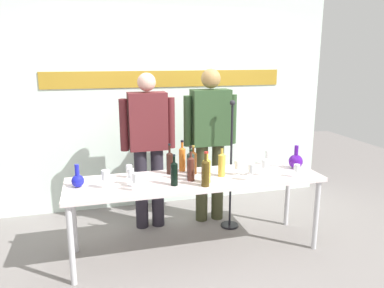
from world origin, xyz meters
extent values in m
plane|color=gray|center=(0.00, 0.00, 0.00)|extent=(10.00, 10.00, 0.00)
cube|color=silver|center=(0.00, 1.38, 1.50)|extent=(4.29, 0.10, 3.00)
cube|color=#AC8123|center=(0.00, 1.33, 1.63)|extent=(3.00, 0.01, 0.20)
cube|color=silver|center=(0.00, 0.00, 0.74)|extent=(2.45, 0.67, 0.04)
cylinder|color=silver|center=(-1.16, -0.28, 0.36)|extent=(0.05, 0.05, 0.72)
cylinder|color=silver|center=(1.16, -0.28, 0.36)|extent=(0.05, 0.05, 0.72)
cylinder|color=silver|center=(-1.16, 0.28, 0.36)|extent=(0.05, 0.05, 0.72)
cylinder|color=silver|center=(1.16, 0.28, 0.36)|extent=(0.05, 0.05, 0.72)
sphere|color=#1B20BB|center=(-1.09, 0.03, 0.82)|extent=(0.11, 0.11, 0.11)
cylinder|color=#1B20BB|center=(-1.09, 0.03, 0.92)|extent=(0.04, 0.04, 0.11)
sphere|color=#4D1491|center=(1.09, 0.03, 0.84)|extent=(0.15, 0.15, 0.15)
cylinder|color=#4D1491|center=(1.09, 0.03, 0.95)|extent=(0.04, 0.04, 0.11)
cylinder|color=#25212B|center=(-0.45, 0.67, 0.46)|extent=(0.14, 0.14, 0.91)
cylinder|color=#25212B|center=(-0.26, 0.67, 0.46)|extent=(0.14, 0.14, 0.91)
cube|color=#5A2024|center=(-0.36, 0.67, 1.22)|extent=(0.41, 0.22, 0.62)
cylinder|color=#5A2024|center=(-0.61, 0.67, 1.19)|extent=(0.09, 0.09, 0.56)
cylinder|color=#5A2024|center=(-0.10, 0.67, 1.19)|extent=(0.09, 0.09, 0.56)
sphere|color=#DBA996|center=(-0.36, 0.67, 1.64)|extent=(0.20, 0.20, 0.20)
cylinder|color=#3B3D24|center=(0.26, 0.67, 0.46)|extent=(0.14, 0.14, 0.92)
cylinder|color=#3B3D24|center=(0.45, 0.67, 0.46)|extent=(0.14, 0.14, 0.92)
cube|color=#2C4727|center=(0.36, 0.67, 1.23)|extent=(0.43, 0.22, 0.63)
cylinder|color=#2C4727|center=(0.09, 0.67, 1.20)|extent=(0.09, 0.09, 0.56)
cylinder|color=#2C4727|center=(0.62, 0.67, 1.20)|extent=(0.09, 0.09, 0.56)
sphere|color=#A07A47|center=(0.36, 0.67, 1.66)|extent=(0.22, 0.22, 0.22)
cylinder|color=black|center=(-0.25, -0.15, 0.86)|extent=(0.06, 0.06, 0.20)
cone|color=black|center=(-0.25, -0.15, 0.98)|extent=(0.06, 0.06, 0.03)
cylinder|color=black|center=(-0.25, -0.15, 1.00)|extent=(0.02, 0.02, 0.07)
cylinder|color=black|center=(-0.25, -0.15, 1.04)|extent=(0.03, 0.03, 0.02)
cylinder|color=gold|center=(0.26, -0.01, 0.87)|extent=(0.07, 0.07, 0.21)
cone|color=gold|center=(0.26, -0.01, 0.99)|extent=(0.07, 0.07, 0.03)
cylinder|color=gold|center=(0.26, -0.01, 1.01)|extent=(0.02, 0.02, 0.07)
cylinder|color=black|center=(0.26, -0.01, 1.05)|extent=(0.03, 0.03, 0.02)
cylinder|color=#212E27|center=(-0.04, 0.04, 0.87)|extent=(0.07, 0.07, 0.22)
cone|color=#212E27|center=(-0.04, 0.04, 1.00)|extent=(0.07, 0.07, 0.03)
cylinder|color=#212E27|center=(-0.04, 0.04, 1.02)|extent=(0.02, 0.02, 0.07)
cylinder|color=black|center=(-0.04, 0.04, 1.06)|extent=(0.03, 0.03, 0.02)
cylinder|color=orange|center=(-0.07, 0.25, 0.88)|extent=(0.07, 0.07, 0.23)
cone|color=orange|center=(-0.07, 0.25, 1.00)|extent=(0.07, 0.07, 0.03)
cylinder|color=orange|center=(-0.07, 0.25, 1.03)|extent=(0.02, 0.02, 0.07)
cylinder|color=black|center=(-0.07, 0.25, 1.07)|extent=(0.03, 0.03, 0.02)
cylinder|color=#542A0D|center=(0.01, 0.14, 0.87)|extent=(0.07, 0.07, 0.21)
cone|color=#542A0D|center=(0.01, 0.14, 0.98)|extent=(0.07, 0.07, 0.03)
cylinder|color=#542A0D|center=(0.01, 0.14, 1.00)|extent=(0.02, 0.02, 0.06)
cylinder|color=gold|center=(0.01, 0.14, 1.04)|extent=(0.03, 0.03, 0.02)
cylinder|color=#4F241C|center=(-0.07, -0.06, 0.87)|extent=(0.07, 0.07, 0.21)
cone|color=#4F241C|center=(-0.07, -0.06, 0.99)|extent=(0.07, 0.07, 0.03)
cylinder|color=#4F241C|center=(-0.07, -0.06, 1.01)|extent=(0.02, 0.02, 0.07)
cylinder|color=black|center=(-0.07, -0.06, 1.06)|extent=(0.03, 0.03, 0.02)
cylinder|color=#44330F|center=(0.02, -0.25, 0.87)|extent=(0.07, 0.07, 0.22)
cone|color=#44330F|center=(0.02, -0.25, 1.00)|extent=(0.07, 0.07, 0.03)
cylinder|color=#44330F|center=(0.02, -0.25, 1.03)|extent=(0.02, 0.02, 0.08)
cylinder|color=#AC261E|center=(0.02, -0.25, 1.08)|extent=(0.03, 0.03, 0.02)
cylinder|color=black|center=(-0.22, 0.20, 0.86)|extent=(0.06, 0.06, 0.20)
cone|color=black|center=(-0.22, 0.20, 0.98)|extent=(0.06, 0.06, 0.03)
cylinder|color=black|center=(-0.22, 0.20, 1.01)|extent=(0.02, 0.02, 0.09)
cylinder|color=black|center=(-0.22, 0.20, 1.06)|extent=(0.03, 0.03, 0.02)
cylinder|color=gold|center=(0.05, -0.16, 0.87)|extent=(0.07, 0.07, 0.21)
cone|color=gold|center=(0.05, -0.16, 0.99)|extent=(0.07, 0.07, 0.03)
cylinder|color=gold|center=(0.05, -0.16, 1.01)|extent=(0.03, 0.03, 0.07)
cylinder|color=red|center=(0.05, -0.16, 1.05)|extent=(0.03, 0.03, 0.02)
cylinder|color=white|center=(-0.85, -0.08, 0.76)|extent=(0.06, 0.06, 0.00)
cylinder|color=white|center=(-0.85, -0.08, 0.81)|extent=(0.01, 0.01, 0.08)
cylinder|color=white|center=(-0.85, -0.08, 0.89)|extent=(0.07, 0.07, 0.09)
cylinder|color=white|center=(-0.62, -0.03, 0.76)|extent=(0.06, 0.06, 0.00)
cylinder|color=white|center=(-0.62, -0.03, 0.80)|extent=(0.01, 0.01, 0.06)
cylinder|color=white|center=(-0.62, -0.03, 0.87)|extent=(0.06, 0.06, 0.09)
cylinder|color=white|center=(-0.60, -0.12, 0.76)|extent=(0.05, 0.05, 0.00)
cylinder|color=white|center=(-0.60, -0.12, 0.80)|extent=(0.01, 0.01, 0.06)
cylinder|color=white|center=(-0.60, -0.12, 0.86)|extent=(0.06, 0.06, 0.07)
cylinder|color=white|center=(-0.60, -0.21, 0.76)|extent=(0.06, 0.06, 0.00)
cylinder|color=white|center=(-0.60, -0.21, 0.80)|extent=(0.01, 0.01, 0.07)
cylinder|color=white|center=(-0.60, -0.21, 0.88)|extent=(0.06, 0.06, 0.09)
cylinder|color=white|center=(-0.62, 0.17, 0.76)|extent=(0.06, 0.06, 0.00)
cylinder|color=white|center=(-0.62, 0.17, 0.80)|extent=(0.01, 0.01, 0.06)
cylinder|color=white|center=(-0.62, 0.17, 0.86)|extent=(0.06, 0.06, 0.07)
cylinder|color=white|center=(0.87, 0.23, 0.76)|extent=(0.06, 0.06, 0.00)
cylinder|color=white|center=(0.87, 0.23, 0.80)|extent=(0.01, 0.01, 0.07)
cylinder|color=white|center=(0.87, 0.23, 0.88)|extent=(0.06, 0.06, 0.09)
cylinder|color=white|center=(0.48, -0.22, 0.76)|extent=(0.05, 0.05, 0.00)
cylinder|color=white|center=(0.48, -0.22, 0.80)|extent=(0.01, 0.01, 0.08)
cylinder|color=white|center=(0.48, -0.22, 0.88)|extent=(0.07, 0.07, 0.08)
cylinder|color=white|center=(0.67, -0.11, 0.76)|extent=(0.05, 0.05, 0.00)
cylinder|color=white|center=(0.67, -0.11, 0.80)|extent=(0.01, 0.01, 0.07)
cylinder|color=white|center=(0.67, -0.11, 0.88)|extent=(0.07, 0.07, 0.09)
cylinder|color=white|center=(0.42, -0.02, 0.76)|extent=(0.05, 0.05, 0.00)
cylinder|color=white|center=(0.42, -0.02, 0.80)|extent=(0.01, 0.01, 0.06)
cylinder|color=white|center=(0.42, -0.02, 0.87)|extent=(0.07, 0.07, 0.08)
cylinder|color=white|center=(0.94, -0.23, 0.76)|extent=(0.06, 0.06, 0.00)
cylinder|color=white|center=(0.94, -0.23, 0.79)|extent=(0.01, 0.01, 0.06)
cylinder|color=white|center=(0.94, -0.23, 0.86)|extent=(0.06, 0.06, 0.07)
cylinder|color=white|center=(0.53, -0.07, 0.76)|extent=(0.06, 0.06, 0.00)
cylinder|color=white|center=(0.53, -0.07, 0.79)|extent=(0.01, 0.01, 0.06)
cylinder|color=white|center=(0.53, -0.07, 0.86)|extent=(0.06, 0.06, 0.07)
cylinder|color=black|center=(0.52, 0.42, 0.01)|extent=(0.20, 0.20, 0.02)
cylinder|color=black|center=(0.52, 0.42, 0.69)|extent=(0.02, 0.02, 1.39)
sphere|color=#232328|center=(0.52, 0.42, 1.42)|extent=(0.06, 0.06, 0.06)
camera|label=1|loc=(-0.93, -3.26, 1.90)|focal=34.67mm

